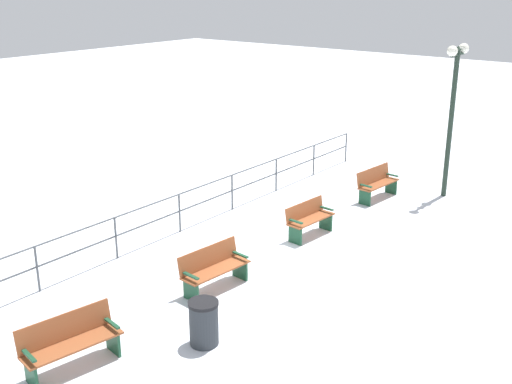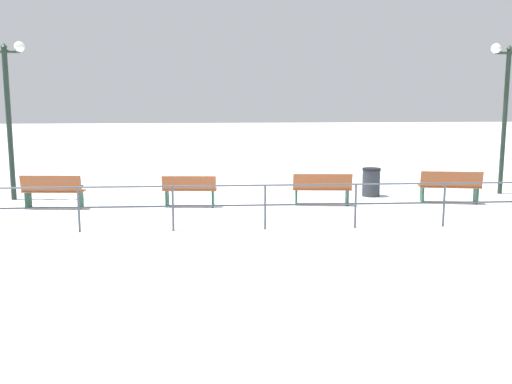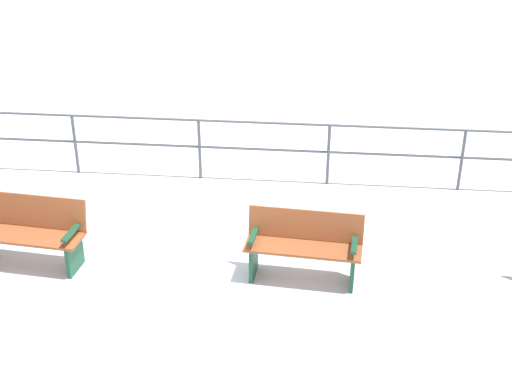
{
  "view_description": "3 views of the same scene",
  "coord_description": "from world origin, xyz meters",
  "px_view_note": "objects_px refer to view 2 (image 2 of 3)",
  "views": [
    {
      "loc": [
        8.12,
        -10.73,
        6.27
      ],
      "look_at": [
        -1.62,
        1.66,
        0.89
      ],
      "focal_mm": 44.36,
      "sensor_mm": 36.0,
      "label": 1
    },
    {
      "loc": [
        -16.39,
        1.16,
        3.2
      ],
      "look_at": [
        -1.56,
        0.12,
        0.65
      ],
      "focal_mm": 42.76,
      "sensor_mm": 36.0,
      "label": 2
    },
    {
      "loc": [
        7.4,
        2.0,
        4.92
      ],
      "look_at": [
        -1.06,
        1.11,
        0.67
      ],
      "focal_mm": 48.45,
      "sensor_mm": 36.0,
      "label": 3
    }
  ],
  "objects_px": {
    "bench_second": "(322,188)",
    "bench_third": "(190,190)",
    "bench_nearest": "(450,186)",
    "bench_fourth": "(53,191)",
    "lamppost_middle": "(7,94)",
    "lamppost_near": "(507,91)",
    "trash_bin": "(371,182)"
  },
  "relations": [
    {
      "from": "bench_second",
      "to": "bench_third",
      "type": "bearing_deg",
      "value": 95.53
    },
    {
      "from": "bench_nearest",
      "to": "bench_fourth",
      "type": "relative_size",
      "value": 1.06
    },
    {
      "from": "bench_second",
      "to": "lamppost_middle",
      "type": "distance_m",
      "value": 9.24
    },
    {
      "from": "bench_third",
      "to": "lamppost_near",
      "type": "height_order",
      "value": "lamppost_near"
    },
    {
      "from": "lamppost_near",
      "to": "trash_bin",
      "type": "xyz_separation_m",
      "value": [
        -0.16,
        4.06,
        -2.67
      ]
    },
    {
      "from": "bench_second",
      "to": "bench_third",
      "type": "xyz_separation_m",
      "value": [
        -0.01,
        3.63,
        0.0
      ]
    },
    {
      "from": "lamppost_near",
      "to": "lamppost_middle",
      "type": "bearing_deg",
      "value": 90.0
    },
    {
      "from": "bench_fourth",
      "to": "trash_bin",
      "type": "relative_size",
      "value": 1.96
    },
    {
      "from": "bench_nearest",
      "to": "bench_fourth",
      "type": "bearing_deg",
      "value": 100.31
    },
    {
      "from": "bench_third",
      "to": "lamppost_middle",
      "type": "height_order",
      "value": "lamppost_middle"
    },
    {
      "from": "bench_second",
      "to": "bench_fourth",
      "type": "relative_size",
      "value": 1.0
    },
    {
      "from": "bench_nearest",
      "to": "trash_bin",
      "type": "bearing_deg",
      "value": 66.39
    },
    {
      "from": "trash_bin",
      "to": "bench_second",
      "type": "bearing_deg",
      "value": 127.16
    },
    {
      "from": "lamppost_near",
      "to": "lamppost_middle",
      "type": "distance_m",
      "value": 14.53
    },
    {
      "from": "bench_fourth",
      "to": "trash_bin",
      "type": "bearing_deg",
      "value": -76.52
    },
    {
      "from": "bench_second",
      "to": "bench_fourth",
      "type": "height_order",
      "value": "bench_fourth"
    },
    {
      "from": "bench_nearest",
      "to": "bench_fourth",
      "type": "height_order",
      "value": "same"
    },
    {
      "from": "bench_nearest",
      "to": "bench_fourth",
      "type": "xyz_separation_m",
      "value": [
        -0.05,
        10.88,
        0.01
      ]
    },
    {
      "from": "lamppost_near",
      "to": "bench_fourth",
      "type": "bearing_deg",
      "value": 96.5
    },
    {
      "from": "bench_nearest",
      "to": "bench_second",
      "type": "bearing_deg",
      "value": 100.5
    },
    {
      "from": "bench_fourth",
      "to": "bench_third",
      "type": "bearing_deg",
      "value": -84.63
    },
    {
      "from": "bench_nearest",
      "to": "lamppost_middle",
      "type": "xyz_separation_m",
      "value": [
        1.43,
        12.38,
        2.53
      ]
    },
    {
      "from": "trash_bin",
      "to": "lamppost_middle",
      "type": "bearing_deg",
      "value": 89.11
    },
    {
      "from": "bench_third",
      "to": "lamppost_near",
      "type": "relative_size",
      "value": 0.33
    },
    {
      "from": "bench_second",
      "to": "trash_bin",
      "type": "height_order",
      "value": "bench_second"
    },
    {
      "from": "bench_second",
      "to": "lamppost_middle",
      "type": "height_order",
      "value": "lamppost_middle"
    },
    {
      "from": "bench_second",
      "to": "bench_fourth",
      "type": "xyz_separation_m",
      "value": [
        -0.02,
        7.26,
        0.03
      ]
    },
    {
      "from": "bench_third",
      "to": "bench_nearest",
      "type": "bearing_deg",
      "value": -85.28
    },
    {
      "from": "bench_second",
      "to": "trash_bin",
      "type": "xyz_separation_m",
      "value": [
        1.3,
        -1.71,
        -0.05
      ]
    },
    {
      "from": "bench_fourth",
      "to": "bench_second",
      "type": "bearing_deg",
      "value": -84.72
    },
    {
      "from": "bench_third",
      "to": "trash_bin",
      "type": "height_order",
      "value": "bench_third"
    },
    {
      "from": "bench_second",
      "to": "trash_bin",
      "type": "relative_size",
      "value": 1.96
    }
  ]
}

